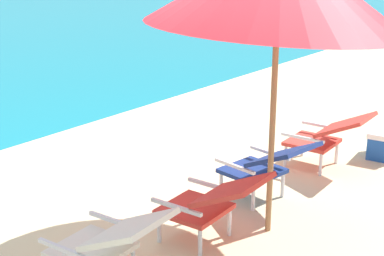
{
  "coord_description": "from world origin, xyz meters",
  "views": [
    {
      "loc": [
        -4.06,
        -2.98,
        2.47
      ],
      "look_at": [
        0.0,
        0.33,
        0.75
      ],
      "focal_mm": 54.92,
      "sensor_mm": 36.0,
      "label": 1
    }
  ],
  "objects": [
    {
      "name": "lounge_chair_far_left",
      "position": [
        -1.56,
        -0.17,
        0.4
      ],
      "size": [
        0.61,
        0.92,
        0.68
      ],
      "color": "silver",
      "rests_on": "ground_plane"
    },
    {
      "name": "lounge_chair_near_left",
      "position": [
        -0.56,
        -0.34,
        0.4
      ],
      "size": [
        0.59,
        0.91,
        0.68
      ],
      "color": "red",
      "rests_on": "ground_plane"
    },
    {
      "name": "lounge_chair_near_right",
      "position": [
        0.42,
        -0.24,
        0.4
      ],
      "size": [
        0.65,
        0.94,
        0.68
      ],
      "color": "navy",
      "rests_on": "ground_plane"
    },
    {
      "name": "lounge_chair_far_right",
      "position": [
        1.59,
        -0.29,
        0.4
      ],
      "size": [
        0.59,
        0.91,
        0.68
      ],
      "color": "red",
      "rests_on": "ground_plane"
    }
  ]
}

